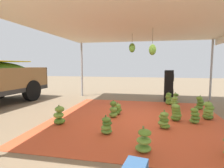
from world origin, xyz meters
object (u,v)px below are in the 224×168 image
at_px(banana_bunch_4, 174,103).
at_px(banana_bunch_5, 200,103).
at_px(banana_bunch_6, 144,141).
at_px(banana_bunch_0, 176,113).
at_px(banana_bunch_13, 113,110).
at_px(banana_bunch_8, 169,99).
at_px(speaker_stack, 169,86).
at_px(banana_bunch_11, 59,116).
at_px(banana_bunch_2, 195,116).
at_px(banana_bunch_12, 107,126).
at_px(banana_bunch_10, 164,121).
at_px(banana_bunch_3, 175,99).
at_px(banana_bunch_7, 208,111).
at_px(banana_bunch_9, 118,109).

relative_size(banana_bunch_4, banana_bunch_5, 1.01).
xyz_separation_m(banana_bunch_4, banana_bunch_6, (-3.77, 1.05, -0.02)).
height_order(banana_bunch_0, banana_bunch_13, banana_bunch_13).
distance_m(banana_bunch_8, speaker_stack, 1.06).
distance_m(banana_bunch_5, banana_bunch_11, 5.24).
height_order(banana_bunch_4, banana_bunch_13, banana_bunch_13).
relative_size(banana_bunch_2, banana_bunch_13, 0.89).
bearing_deg(banana_bunch_4, banana_bunch_8, 7.72).
height_order(banana_bunch_0, banana_bunch_11, banana_bunch_11).
bearing_deg(banana_bunch_8, banana_bunch_4, -172.28).
xyz_separation_m(banana_bunch_4, banana_bunch_11, (-2.53, 3.51, 0.01)).
bearing_deg(speaker_stack, banana_bunch_12, 157.82).
bearing_deg(banana_bunch_11, banana_bunch_10, -85.08).
bearing_deg(banana_bunch_3, banana_bunch_7, -162.52).
height_order(banana_bunch_5, banana_bunch_11, banana_bunch_11).
bearing_deg(banana_bunch_5, banana_bunch_0, 147.19).
distance_m(banana_bunch_7, banana_bunch_8, 2.27).
height_order(banana_bunch_12, speaker_stack, speaker_stack).
xyz_separation_m(banana_bunch_5, banana_bunch_11, (-2.73, 4.48, 0.01)).
height_order(banana_bunch_9, speaker_stack, speaker_stack).
xyz_separation_m(banana_bunch_5, banana_bunch_10, (-2.47, 1.52, -0.03)).
relative_size(banana_bunch_11, banana_bunch_12, 1.20).
xyz_separation_m(banana_bunch_11, speaker_stack, (4.36, -3.48, 0.48)).
bearing_deg(speaker_stack, banana_bunch_11, 141.46).
bearing_deg(banana_bunch_5, banana_bunch_3, 41.33).
bearing_deg(banana_bunch_4, banana_bunch_10, 166.28).
bearing_deg(banana_bunch_6, banana_bunch_10, -18.31).
bearing_deg(banana_bunch_11, banana_bunch_2, -77.47).
bearing_deg(banana_bunch_2, banana_bunch_4, 12.43).
height_order(banana_bunch_3, speaker_stack, speaker_stack).
bearing_deg(banana_bunch_5, banana_bunch_6, 153.07).
bearing_deg(banana_bunch_6, banana_bunch_5, -26.93).
bearing_deg(banana_bunch_7, banana_bunch_5, -3.50).
distance_m(banana_bunch_0, banana_bunch_9, 1.93).
distance_m(banana_bunch_3, banana_bunch_13, 3.48).
bearing_deg(banana_bunch_7, banana_bunch_4, 37.62).
height_order(banana_bunch_4, banana_bunch_7, banana_bunch_7).
bearing_deg(banana_bunch_10, banana_bunch_6, 161.69).
xyz_separation_m(banana_bunch_4, banana_bunch_13, (-1.53, 2.11, 0.01)).
xyz_separation_m(banana_bunch_3, banana_bunch_11, (-3.62, 3.69, 0.03)).
height_order(banana_bunch_0, banana_bunch_10, banana_bunch_0).
distance_m(banana_bunch_2, banana_bunch_12, 2.70).
distance_m(banana_bunch_9, banana_bunch_10, 1.88).
distance_m(banana_bunch_0, banana_bunch_4, 1.52).
bearing_deg(banana_bunch_7, banana_bunch_11, 107.48).
height_order(banana_bunch_12, banana_bunch_13, banana_bunch_13).
bearing_deg(banana_bunch_10, banana_bunch_4, -13.72).
bearing_deg(speaker_stack, banana_bunch_4, -178.79).
xyz_separation_m(banana_bunch_5, speaker_stack, (1.64, 1.00, 0.49)).
bearing_deg(banana_bunch_12, banana_bunch_5, -43.08).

